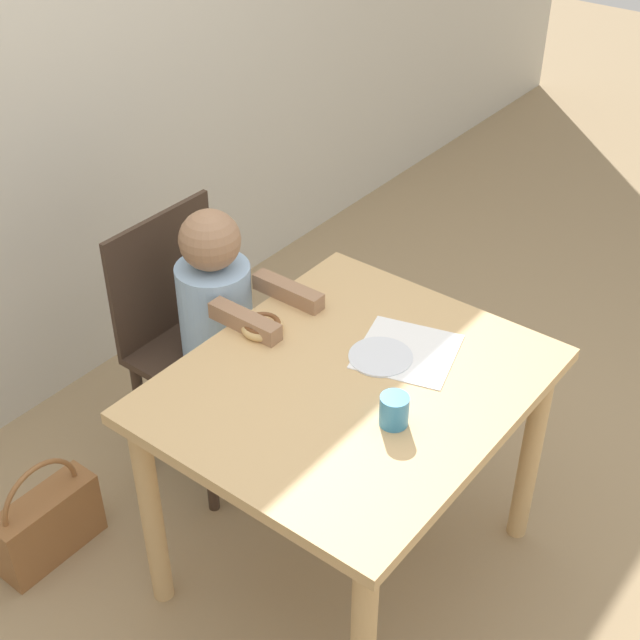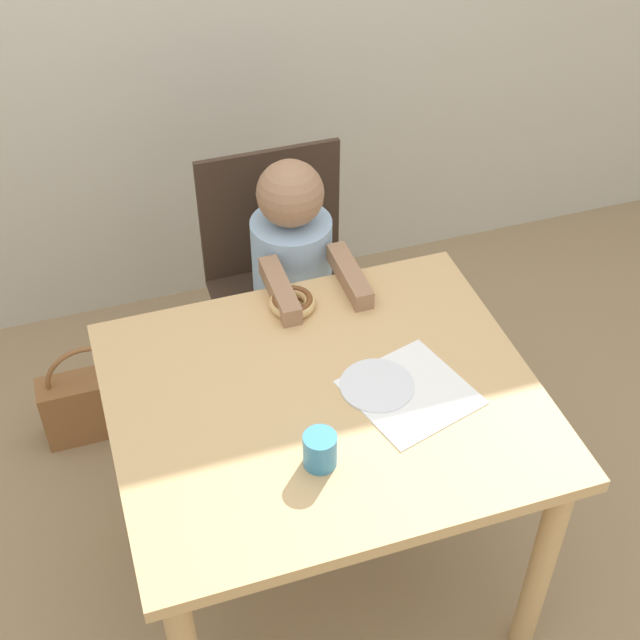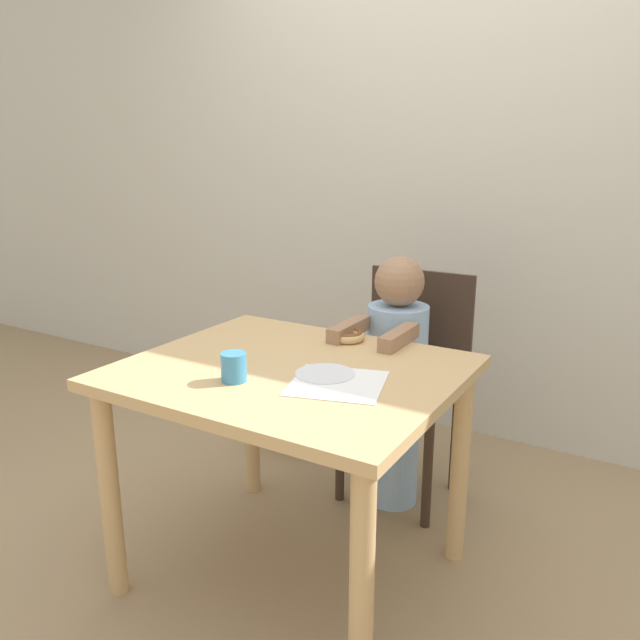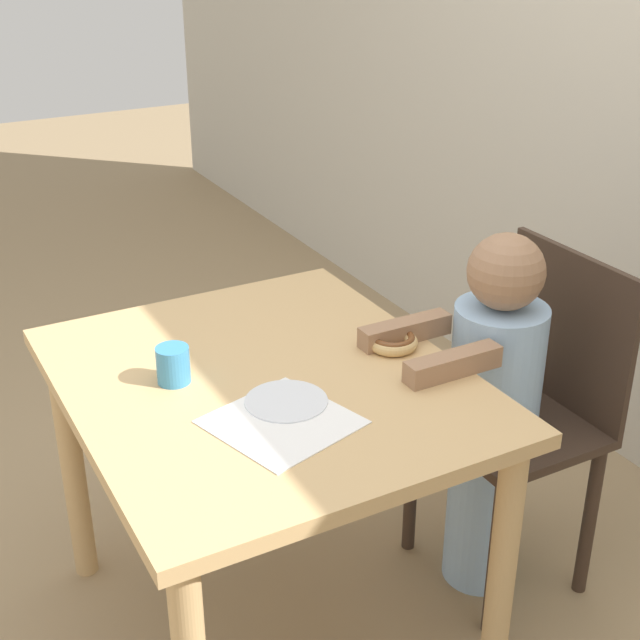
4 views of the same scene
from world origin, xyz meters
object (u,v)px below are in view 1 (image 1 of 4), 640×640
handbag (48,523)px  cup (394,410)px  child_figure (220,346)px  chair (195,340)px  donut (262,326)px

handbag → cup: size_ratio=4.41×
child_figure → cup: size_ratio=11.88×
handbag → chair: bearing=-5.2°
child_figure → handbag: size_ratio=2.69×
chair → child_figure: (-0.00, -0.11, 0.03)m
chair → handbag: (-0.62, 0.06, -0.35)m
chair → cup: (-0.17, -0.86, 0.28)m
handbag → cup: 1.20m
chair → donut: (-0.07, -0.36, 0.26)m
donut → cup: bearing=-100.3°
donut → handbag: (-0.54, 0.42, -0.61)m
chair → handbag: 0.71m
chair → donut: bearing=-101.7°
donut → cup: cup is taller
child_figure → cup: child_figure is taller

